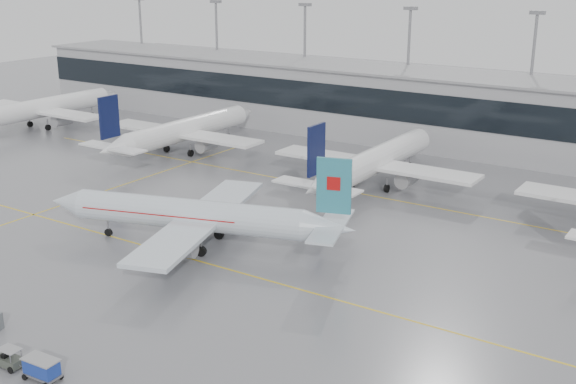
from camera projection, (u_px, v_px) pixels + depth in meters
The scene contains 14 objects.
ground at pixel (224, 268), 73.83m from camera, with size 320.00×320.00×0.00m, color gray.
taxi_line_main at pixel (224, 268), 73.83m from camera, with size 120.00×0.25×0.01m, color yellow.
taxi_line_north at pixel (361, 194), 97.71m from camera, with size 120.00×0.25×0.01m, color yellow.
taxi_line_cross at pixel (122, 185), 101.52m from camera, with size 0.25×60.00×0.01m, color yellow.
terminal at pixel (451, 112), 121.37m from camera, with size 180.00×15.00×12.00m, color #9D9DA1.
terminal_glass at pixel (434, 110), 114.91m from camera, with size 180.00×0.20×5.00m, color black.
terminal_roof at pixel (454, 75), 119.50m from camera, with size 182.00×16.00×0.40m, color gray.
light_masts at pixel (467, 64), 123.93m from camera, with size 156.40×1.00×22.60m.
air_canada_jet at pixel (199, 216), 78.48m from camera, with size 35.02×28.41×11.15m.
parked_jet_a at pixel (42, 108), 136.28m from camera, with size 29.64×36.96×11.72m.
parked_jet_b at pixel (183, 131), 117.90m from camera, with size 29.64×36.96×11.72m.
parked_jet_c at pixel (374, 161), 99.53m from camera, with size 29.64×36.96×11.72m.
baggage_tug at pixel (9, 360), 55.53m from camera, with size 3.37×1.53×1.62m.
baggage_cart at pixel (42, 367), 53.69m from camera, with size 2.93×1.76×1.75m.
Camera 1 is at (42.98, -53.17, 29.69)m, focal length 45.00 mm.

